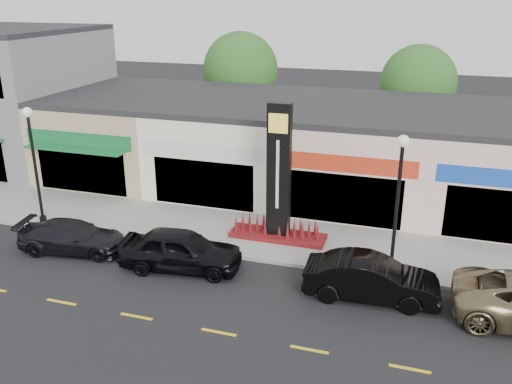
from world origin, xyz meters
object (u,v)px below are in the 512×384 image
lamp_east_near (398,192)px  pylon_sign (279,193)px  car_dark_sedan (73,237)px  car_black_conv (371,279)px  car_black_sedan (181,250)px  lamp_west_near (33,154)px

lamp_east_near → pylon_sign: (-5.00, 1.70, -1.20)m
car_dark_sedan → car_black_conv: car_black_conv is taller
pylon_sign → car_black_sedan: bearing=-129.5°
lamp_east_near → car_black_sedan: lamp_east_near is taller
pylon_sign → car_black_sedan: 4.91m
lamp_west_near → car_black_conv: (15.43, -1.89, -2.69)m
lamp_west_near → car_black_sedan: size_ratio=1.13×
lamp_west_near → car_black_sedan: lamp_west_near is taller
pylon_sign → car_dark_sedan: (-7.98, -3.59, -1.61)m
lamp_west_near → pylon_sign: bearing=8.8°
pylon_sign → car_black_sedan: size_ratio=1.24×
lamp_east_near → car_black_conv: lamp_east_near is taller
car_black_sedan → car_black_conv: size_ratio=1.02×
lamp_east_near → pylon_sign: pylon_sign is taller
car_dark_sedan → car_black_conv: size_ratio=0.96×
car_dark_sedan → pylon_sign: bearing=-74.8°
lamp_east_near → pylon_sign: size_ratio=0.91×
lamp_west_near → car_black_sedan: (8.02, -1.92, -2.65)m
lamp_west_near → car_dark_sedan: size_ratio=1.20×
lamp_west_near → lamp_east_near: 16.00m
pylon_sign → car_black_conv: (4.43, -3.59, -1.49)m
car_black_sedan → car_dark_sedan: bearing=82.4°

